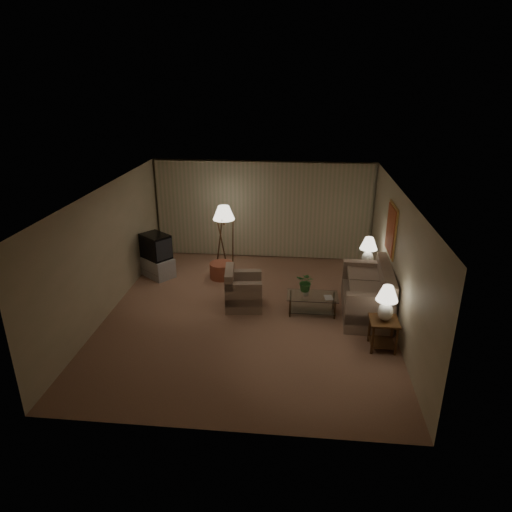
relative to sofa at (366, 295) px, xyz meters
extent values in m
plane|color=#A9785D|center=(-2.50, -0.30, -0.43)|extent=(7.00, 7.00, 0.00)
cube|color=beige|center=(-2.50, 3.20, 0.92)|extent=(6.00, 0.04, 2.70)
cube|color=beige|center=(-5.50, -0.30, 0.92)|extent=(0.04, 7.00, 2.70)
cube|color=beige|center=(0.50, -0.30, 0.92)|extent=(0.04, 7.00, 2.70)
cube|color=white|center=(-2.50, -0.30, 2.27)|extent=(6.00, 7.00, 0.04)
cube|color=beige|center=(-2.50, 3.12, 0.92)|extent=(5.85, 0.12, 2.65)
cube|color=gold|center=(0.48, 0.50, 1.32)|extent=(0.03, 0.90, 1.10)
cube|color=#AA341F|center=(0.45, 0.50, 1.32)|extent=(0.02, 0.80, 1.00)
cube|color=gray|center=(0.00, 0.00, -0.20)|extent=(2.00, 1.13, 0.45)
cube|color=gray|center=(-2.65, 0.07, -0.24)|extent=(1.02, 0.99, 0.37)
cube|color=#3A2210|center=(0.15, -1.35, 0.15)|extent=(0.53, 0.53, 0.04)
cube|color=#3A2210|center=(0.15, -1.35, -0.31)|extent=(0.45, 0.45, 0.02)
cylinder|color=#3A2210|center=(-0.06, -1.56, -0.15)|extent=(0.05, 0.05, 0.56)
cylinder|color=#3A2210|center=(-0.06, -1.14, -0.15)|extent=(0.05, 0.05, 0.56)
cylinder|color=#3A2210|center=(0.36, -1.56, -0.15)|extent=(0.05, 0.05, 0.56)
cylinder|color=#3A2210|center=(0.36, -1.14, -0.15)|extent=(0.05, 0.05, 0.56)
cube|color=#3A2210|center=(0.15, 1.25, 0.15)|extent=(0.46, 0.38, 0.04)
cube|color=#3A2210|center=(0.15, 1.25, -0.31)|extent=(0.39, 0.33, 0.02)
cylinder|color=#3A2210|center=(-0.03, 1.11, -0.15)|extent=(0.05, 0.05, 0.56)
cylinder|color=#3A2210|center=(-0.03, 1.39, -0.15)|extent=(0.05, 0.05, 0.56)
cylinder|color=#3A2210|center=(0.33, 1.11, -0.15)|extent=(0.05, 0.05, 0.56)
cylinder|color=#3A2210|center=(0.33, 1.39, -0.15)|extent=(0.05, 0.05, 0.56)
ellipsoid|color=silver|center=(0.15, -1.35, 0.35)|extent=(0.28, 0.28, 0.35)
cylinder|color=silver|center=(0.15, -1.35, 0.57)|extent=(0.03, 0.03, 0.08)
cone|color=white|center=(0.15, -1.35, 0.73)|extent=(0.40, 0.40, 0.28)
ellipsoid|color=silver|center=(0.15, 1.25, 0.35)|extent=(0.29, 0.29, 0.36)
cylinder|color=silver|center=(0.15, 1.25, 0.57)|extent=(0.03, 0.03, 0.08)
cone|color=white|center=(0.15, 1.25, 0.74)|extent=(0.41, 0.41, 0.29)
cube|color=silver|center=(-1.14, -0.10, -0.02)|extent=(1.08, 0.59, 0.02)
cube|color=silver|center=(-1.14, -0.10, -0.33)|extent=(1.01, 0.51, 0.01)
cylinder|color=#402E19|center=(-1.61, -0.32, -0.23)|extent=(0.04, 0.04, 0.40)
cylinder|color=#402E19|center=(-1.61, 0.12, -0.23)|extent=(0.04, 0.04, 0.40)
cylinder|color=#402E19|center=(-0.67, -0.32, -0.23)|extent=(0.04, 0.04, 0.40)
cylinder|color=#402E19|center=(-0.67, 0.12, -0.23)|extent=(0.04, 0.04, 0.40)
cube|color=#B4B4B7|center=(-5.05, 1.49, -0.18)|extent=(1.38, 1.37, 0.50)
cube|color=black|center=(-5.05, 1.49, 0.38)|extent=(1.21, 1.21, 0.61)
cylinder|color=#3A2210|center=(-3.41, 2.12, 0.92)|extent=(0.04, 0.04, 0.25)
cone|color=white|center=(-3.41, 2.12, 1.12)|extent=(0.56, 0.56, 0.35)
cylinder|color=#9E4935|center=(-3.40, 1.53, -0.23)|extent=(0.64, 0.64, 0.40)
imported|color=white|center=(-1.29, -0.10, 0.06)|extent=(0.15, 0.15, 0.14)
imported|color=#357835|center=(-1.29, -0.10, 0.34)|extent=(0.48, 0.45, 0.43)
imported|color=olive|center=(-0.89, -0.20, 0.00)|extent=(0.20, 0.25, 0.02)
camera|label=1|loc=(-1.47, -8.92, 4.38)|focal=32.00mm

